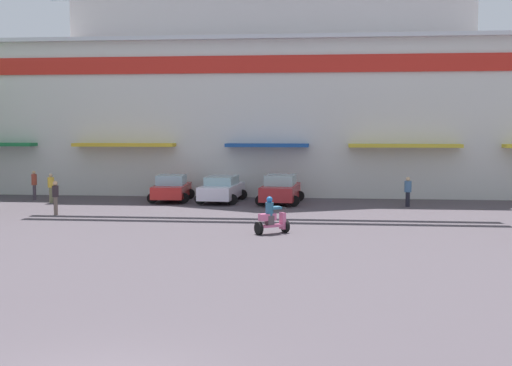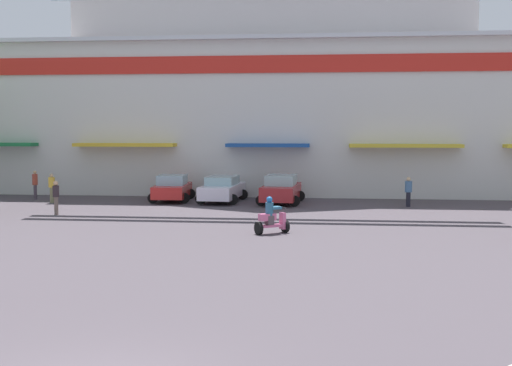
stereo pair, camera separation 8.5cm
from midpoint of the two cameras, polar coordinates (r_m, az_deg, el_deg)
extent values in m
plane|color=#4C444A|center=(23.79, -2.95, -5.59)|extent=(128.00, 128.00, 0.00)
cube|color=silver|center=(46.70, 1.66, 5.38)|extent=(42.07, 12.90, 9.46)
cube|color=red|center=(40.38, 0.92, 10.09)|extent=(38.70, 0.12, 1.03)
cube|color=silver|center=(40.51, 0.92, 12.34)|extent=(42.07, 0.70, 0.24)
cube|color=gold|center=(41.44, -11.06, 3.21)|extent=(6.23, 1.10, 0.20)
cube|color=#1C4893|center=(39.72, 1.06, 3.23)|extent=(4.94, 1.10, 0.20)
cube|color=gold|center=(39.80, 12.66, 3.12)|extent=(6.46, 1.10, 0.20)
cube|color=red|center=(38.82, -7.08, -0.64)|extent=(2.01, 4.05, 0.69)
cube|color=#92BDCB|center=(38.77, -7.09, 0.28)|extent=(1.64, 2.06, 0.56)
cylinder|color=black|center=(40.20, -8.02, -0.91)|extent=(0.61, 0.20, 0.60)
cylinder|color=black|center=(39.92, -5.54, -0.93)|extent=(0.61, 0.20, 0.60)
cylinder|color=black|center=(37.81, -8.70, -1.28)|extent=(0.61, 0.20, 0.60)
cylinder|color=black|center=(37.51, -6.06, -1.30)|extent=(0.61, 0.20, 0.60)
cube|color=white|center=(38.16, -2.82, -0.67)|extent=(2.12, 4.61, 0.72)
cube|color=#95BBC3|center=(38.11, -2.83, 0.22)|extent=(1.71, 2.35, 0.47)
cylinder|color=black|center=(39.75, -3.64, -0.94)|extent=(0.61, 0.21, 0.60)
cylinder|color=black|center=(39.36, -1.08, -0.99)|extent=(0.61, 0.21, 0.60)
cylinder|color=black|center=(37.07, -4.67, -1.36)|extent=(0.61, 0.21, 0.60)
cylinder|color=black|center=(36.65, -1.93, -1.42)|extent=(0.61, 0.21, 0.60)
cube|color=#A82529|center=(37.37, 2.21, -0.75)|extent=(2.08, 4.38, 0.77)
cube|color=#95B9BD|center=(37.31, 2.22, 0.27)|extent=(1.69, 2.23, 0.56)
cylinder|color=black|center=(38.84, 1.14, -1.07)|extent=(0.61, 0.20, 0.60)
cylinder|color=black|center=(38.60, 3.81, -1.11)|extent=(0.61, 0.20, 0.60)
cylinder|color=black|center=(36.23, 0.51, -1.49)|extent=(0.61, 0.20, 0.60)
cylinder|color=black|center=(35.99, 3.37, -1.54)|extent=(0.61, 0.20, 0.60)
cylinder|color=black|center=(27.27, 2.58, -3.69)|extent=(0.42, 0.51, 0.52)
cylinder|color=black|center=(26.66, 0.32, -3.88)|extent=(0.42, 0.51, 0.52)
cube|color=#DA6491|center=(26.95, 1.46, -3.66)|extent=(1.05, 0.85, 0.10)
cube|color=#DA6491|center=(26.79, 1.06, -2.92)|extent=(0.74, 0.64, 0.28)
cube|color=#DA6491|center=(27.18, 2.36, -3.24)|extent=(0.30, 0.34, 0.67)
cylinder|color=black|center=(27.12, 2.41, -2.10)|extent=(0.33, 0.45, 0.04)
cube|color=#55474C|center=(26.85, 1.24, -3.16)|extent=(0.41, 0.42, 0.36)
cylinder|color=#2E6281|center=(26.80, 1.24, -2.22)|extent=(0.45, 0.45, 0.53)
sphere|color=#1F64AD|center=(26.75, 1.24, -1.42)|extent=(0.25, 0.25, 0.25)
cube|color=#2E6281|center=(26.93, 1.74, -2.12)|extent=(0.56, 0.53, 0.10)
cylinder|color=#797451|center=(39.34, -16.92, -0.99)|extent=(0.28, 0.28, 0.88)
cylinder|color=gold|center=(39.28, -16.95, 0.06)|extent=(0.45, 0.45, 0.57)
sphere|color=tan|center=(39.25, -16.96, 0.63)|extent=(0.22, 0.22, 0.22)
cylinder|color=#7A6559|center=(34.01, -16.57, -1.88)|extent=(0.26, 0.26, 0.88)
cylinder|color=#34282D|center=(33.93, -16.60, -0.68)|extent=(0.42, 0.42, 0.55)
sphere|color=tan|center=(33.90, -16.62, -0.02)|extent=(0.23, 0.23, 0.23)
cylinder|color=#463B46|center=(41.38, -18.22, -0.75)|extent=(0.22, 0.22, 0.87)
cylinder|color=#9F3F2E|center=(41.31, -18.25, 0.29)|extent=(0.36, 0.36, 0.63)
sphere|color=tan|center=(41.28, -18.26, 0.86)|extent=(0.20, 0.20, 0.20)
cylinder|color=black|center=(36.77, 12.90, -1.37)|extent=(0.26, 0.26, 0.79)
cylinder|color=#41658C|center=(36.71, 12.92, -0.30)|extent=(0.41, 0.41, 0.59)
sphere|color=tan|center=(36.67, 12.93, 0.33)|extent=(0.22, 0.22, 0.22)
camera|label=1|loc=(0.04, -89.91, 0.01)|focal=46.99mm
camera|label=2|loc=(0.04, 90.09, -0.01)|focal=46.99mm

